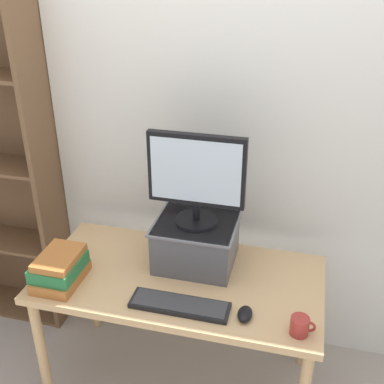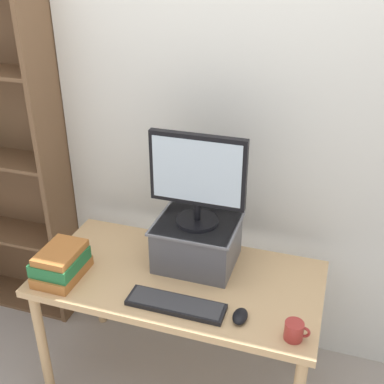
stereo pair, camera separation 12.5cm
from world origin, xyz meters
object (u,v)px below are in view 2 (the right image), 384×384
(keyboard, at_px, (176,304))
(coffee_mug, at_px, (294,331))
(riser_box, at_px, (197,242))
(book_stack, at_px, (61,263))
(computer_monitor, at_px, (197,177))
(computer_mouse, at_px, (240,316))
(desk, at_px, (179,288))

(keyboard, xyz_separation_m, coffee_mug, (0.52, -0.03, 0.03))
(riser_box, relative_size, coffee_mug, 3.79)
(riser_box, distance_m, book_stack, 0.66)
(computer_monitor, relative_size, computer_mouse, 4.40)
(computer_monitor, distance_m, keyboard, 0.58)
(desk, distance_m, keyboard, 0.24)
(coffee_mug, bearing_deg, computer_monitor, 144.55)
(computer_monitor, xyz_separation_m, keyboard, (0.01, -0.35, -0.46))
(keyboard, relative_size, book_stack, 1.65)
(riser_box, distance_m, coffee_mug, 0.66)
(computer_monitor, bearing_deg, keyboard, -87.93)
(computer_monitor, relative_size, book_stack, 1.70)
(computer_mouse, bearing_deg, riser_box, 131.36)
(desk, bearing_deg, computer_mouse, -30.56)
(desk, xyz_separation_m, book_stack, (-0.54, -0.17, 0.15))
(computer_monitor, bearing_deg, desk, -109.57)
(computer_mouse, height_order, book_stack, book_stack)
(keyboard, height_order, coffee_mug, coffee_mug)
(riser_box, relative_size, book_stack, 1.49)
(keyboard, bearing_deg, riser_box, 92.06)
(desk, relative_size, book_stack, 5.08)
(desk, xyz_separation_m, riser_box, (0.05, 0.14, 0.20))
(keyboard, bearing_deg, computer_mouse, 1.54)
(riser_box, bearing_deg, coffee_mug, -35.56)
(computer_monitor, relative_size, keyboard, 1.03)
(keyboard, distance_m, book_stack, 0.60)
(desk, bearing_deg, coffee_mug, -22.88)
(desk, relative_size, keyboard, 3.08)
(riser_box, distance_m, computer_monitor, 0.35)
(riser_box, xyz_separation_m, computer_mouse, (0.30, -0.34, -0.10))
(riser_box, height_order, coffee_mug, riser_box)
(coffee_mug, bearing_deg, keyboard, 176.51)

